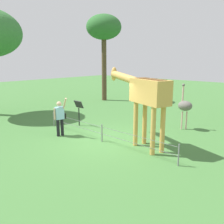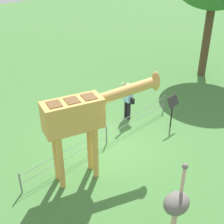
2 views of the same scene
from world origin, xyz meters
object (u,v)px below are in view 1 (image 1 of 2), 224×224
Objects in this scene: tree_east at (104,29)px; info_sign at (79,108)px; giraffe at (145,94)px; visitor at (60,116)px; ostrich at (185,106)px.

tree_east is 5.21× the size of info_sign.
visitor is (3.54, 1.44, -1.21)m from giraffe.
visitor is at bearing 22.10° from giraffe.
tree_east reaches higher than info_sign.
visitor is at bearing 52.68° from ostrich.
giraffe is at bearing 176.65° from info_sign.
ostrich is (-3.63, -4.76, 0.27)m from visitor.
visitor reaches higher than info_sign.
visitor is 0.26× the size of tree_east.
ostrich reaches higher than info_sign.
info_sign is (4.25, -0.25, -1.16)m from giraffe.
tree_east is 9.33m from info_sign.
tree_east reaches higher than ostrich.
visitor is 10.93m from tree_east.
giraffe is 11.72m from tree_east.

